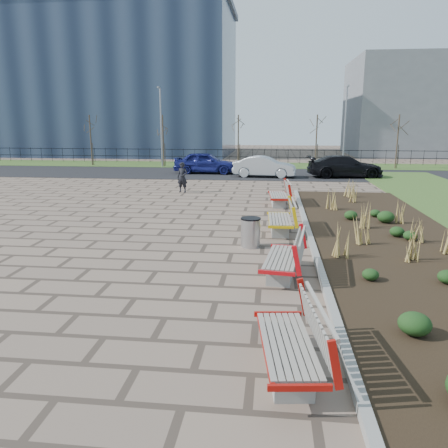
# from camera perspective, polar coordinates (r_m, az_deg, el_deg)

# --- Properties ---
(ground) EXTENTS (120.00, 120.00, 0.00)m
(ground) POSITION_cam_1_polar(r_m,az_deg,el_deg) (9.21, -11.58, -9.50)
(ground) COLOR #745F4F
(ground) RESTS_ON ground
(planting_bed) EXTENTS (4.50, 18.00, 0.10)m
(planting_bed) POSITION_cam_1_polar(r_m,az_deg,el_deg) (13.97, 20.74, -2.02)
(planting_bed) COLOR black
(planting_bed) RESTS_ON ground
(planting_curb) EXTENTS (0.16, 18.00, 0.15)m
(planting_curb) POSITION_cam_1_polar(r_m,az_deg,el_deg) (13.56, 11.17, -1.73)
(planting_curb) COLOR gray
(planting_curb) RESTS_ON ground
(grass_verge_far) EXTENTS (80.00, 5.00, 0.04)m
(grass_verge_far) POSITION_cam_1_polar(r_m,az_deg,el_deg) (36.34, 2.04, 7.70)
(grass_verge_far) COLOR #33511E
(grass_verge_far) RESTS_ON ground
(road) EXTENTS (80.00, 7.00, 0.02)m
(road) POSITION_cam_1_polar(r_m,az_deg,el_deg) (30.39, 1.17, 6.60)
(road) COLOR black
(road) RESTS_ON ground
(bench_a) EXTENTS (1.14, 2.19, 1.00)m
(bench_a) POSITION_cam_1_polar(r_m,az_deg,el_deg) (6.46, 8.25, -14.74)
(bench_a) COLOR #AB110B
(bench_a) RESTS_ON ground
(bench_b) EXTENTS (1.16, 2.20, 1.00)m
(bench_b) POSITION_cam_1_polar(r_m,az_deg,el_deg) (10.21, 7.59, -4.07)
(bench_b) COLOR red
(bench_b) RESTS_ON ground
(bench_c) EXTENTS (0.96, 2.13, 1.00)m
(bench_c) POSITION_cam_1_polar(r_m,az_deg,el_deg) (14.22, 7.29, 0.87)
(bench_c) COLOR yellow
(bench_c) RESTS_ON ground
(bench_d) EXTENTS (1.02, 2.15, 1.00)m
(bench_d) POSITION_cam_1_polar(r_m,az_deg,el_deg) (18.90, 7.11, 3.94)
(bench_d) COLOR red
(bench_d) RESTS_ON ground
(litter_bin) EXTENTS (0.56, 0.56, 0.83)m
(litter_bin) POSITION_cam_1_polar(r_m,az_deg,el_deg) (12.52, 3.49, -1.14)
(litter_bin) COLOR #B2B2B7
(litter_bin) RESTS_ON ground
(pedestrian) EXTENTS (0.62, 0.47, 1.52)m
(pedestrian) POSITION_cam_1_polar(r_m,az_deg,el_deg) (22.32, -5.45, 6.08)
(pedestrian) COLOR black
(pedestrian) RESTS_ON ground
(car_blue) EXTENTS (4.32, 1.77, 1.47)m
(car_blue) POSITION_cam_1_polar(r_m,az_deg,el_deg) (30.49, -2.45, 8.01)
(car_blue) COLOR navy
(car_blue) RESTS_ON road
(car_silver) EXTENTS (4.14, 1.79, 1.33)m
(car_silver) POSITION_cam_1_polar(r_m,az_deg,el_deg) (28.52, 5.31, 7.47)
(car_silver) COLOR #ABAFB3
(car_silver) RESTS_ON road
(car_black) EXTENTS (4.97, 2.46, 1.39)m
(car_black) POSITION_cam_1_polar(r_m,az_deg,el_deg) (29.30, 15.51, 7.26)
(car_black) COLOR black
(car_black) RESTS_ON road
(tree_a) EXTENTS (1.40, 1.40, 4.00)m
(tree_a) POSITION_cam_1_polar(r_m,az_deg,el_deg) (37.60, -17.00, 10.41)
(tree_a) COLOR #4C3D2D
(tree_a) RESTS_ON grass_verge_far
(tree_b) EXTENTS (1.40, 1.40, 4.00)m
(tree_b) POSITION_cam_1_polar(r_m,az_deg,el_deg) (35.68, -7.95, 10.73)
(tree_b) COLOR #4C3D2D
(tree_b) RESTS_ON grass_verge_far
(tree_c) EXTENTS (1.40, 1.40, 4.00)m
(tree_c) POSITION_cam_1_polar(r_m,az_deg,el_deg) (34.70, 1.87, 10.78)
(tree_c) COLOR #4C3D2D
(tree_c) RESTS_ON grass_verge_far
(tree_d) EXTENTS (1.40, 1.40, 4.00)m
(tree_d) POSITION_cam_1_polar(r_m,az_deg,el_deg) (34.75, 11.95, 10.51)
(tree_d) COLOR #4C3D2D
(tree_d) RESTS_ON grass_verge_far
(tree_e) EXTENTS (1.40, 1.40, 4.00)m
(tree_e) POSITION_cam_1_polar(r_m,az_deg,el_deg) (35.81, 21.69, 9.95)
(tree_e) COLOR #4C3D2D
(tree_e) RESTS_ON grass_verge_far
(lamp_west) EXTENTS (0.24, 0.60, 6.00)m
(lamp_west) POSITION_cam_1_polar(r_m,az_deg,el_deg) (35.17, -8.21, 12.32)
(lamp_west) COLOR gray
(lamp_west) RESTS_ON grass_verge_far
(lamp_east) EXTENTS (0.24, 0.60, 6.00)m
(lamp_east) POSITION_cam_1_polar(r_m,az_deg,el_deg) (34.47, 15.50, 11.97)
(lamp_east) COLOR gray
(lamp_east) RESTS_ON grass_verge_far
(railing_fence) EXTENTS (44.00, 0.10, 1.20)m
(railing_fence) POSITION_cam_1_polar(r_m,az_deg,el_deg) (37.77, 2.22, 8.85)
(railing_fence) COLOR black
(railing_fence) RESTS_ON grass_verge_far
(building_glass) EXTENTS (40.00, 14.00, 15.00)m
(building_glass) POSITION_cam_1_polar(r_m,az_deg,el_deg) (54.20, -21.75, 16.55)
(building_glass) COLOR #192338
(building_glass) RESTS_ON ground
(building_grey) EXTENTS (18.00, 12.00, 10.00)m
(building_grey) POSITION_cam_1_polar(r_m,az_deg,el_deg) (52.98, 26.16, 13.53)
(building_grey) COLOR slate
(building_grey) RESTS_ON ground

